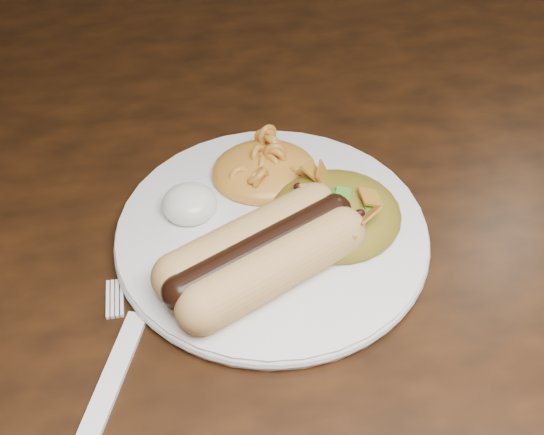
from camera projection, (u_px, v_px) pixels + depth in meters
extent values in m
cube|color=black|center=(397.00, 215.00, 0.57)|extent=(1.60, 0.90, 0.04)
cylinder|color=white|center=(272.00, 232.00, 0.52)|extent=(0.29, 0.29, 0.01)
cylinder|color=tan|center=(266.00, 270.00, 0.46)|extent=(0.13, 0.09, 0.04)
cylinder|color=tan|center=(259.00, 238.00, 0.48)|extent=(0.13, 0.09, 0.04)
cylinder|color=black|center=(262.00, 250.00, 0.47)|extent=(0.14, 0.09, 0.03)
ellipsoid|color=#E98D49|center=(264.00, 159.00, 0.55)|extent=(0.10, 0.09, 0.04)
ellipsoid|color=white|center=(189.00, 199.00, 0.52)|extent=(0.06, 0.06, 0.03)
ellipsoid|color=#B87818|center=(336.00, 208.00, 0.51)|extent=(0.11, 0.10, 0.04)
cube|color=white|center=(114.00, 373.00, 0.44)|extent=(0.06, 0.12, 0.00)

